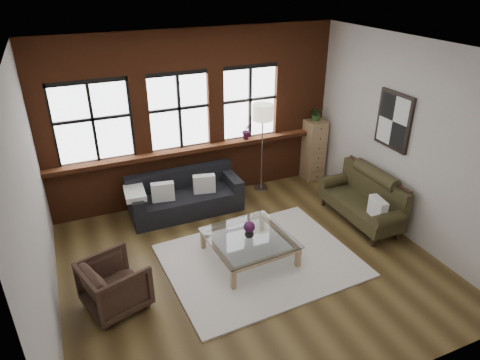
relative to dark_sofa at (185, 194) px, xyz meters
name	(u,v)px	position (x,y,z in m)	size (l,w,h in m)	color
floor	(249,263)	(0.43, -1.90, -0.37)	(5.50, 5.50, 0.00)	#4B381B
ceiling	(252,51)	(0.43, -1.90, 2.83)	(5.50, 5.50, 0.00)	white
wall_back	(194,117)	(0.43, 0.60, 1.23)	(5.50, 5.50, 0.00)	beige
wall_front	(367,280)	(0.43, -4.40, 1.23)	(5.50, 5.50, 0.00)	beige
wall_left	(34,211)	(-2.32, -1.90, 1.23)	(5.00, 5.00, 0.00)	beige
wall_right	(406,141)	(3.18, -1.90, 1.23)	(5.00, 5.00, 0.00)	beige
brick_backwall	(195,118)	(0.43, 0.54, 1.23)	(5.50, 0.12, 3.20)	brown
sill_ledge	(198,148)	(0.43, 0.45, 0.67)	(5.50, 0.30, 0.08)	brown
window_left	(93,123)	(-1.37, 0.55, 1.38)	(1.38, 0.10, 1.50)	black
window_mid	(179,112)	(0.13, 0.55, 1.38)	(1.38, 0.10, 1.50)	black
window_right	(249,103)	(1.53, 0.55, 1.38)	(1.38, 0.10, 1.50)	black
wall_poster	(394,121)	(3.15, -1.60, 1.48)	(0.05, 0.74, 0.94)	black
shag_rug	(260,260)	(0.61, -1.91, -0.35)	(2.83, 2.23, 0.03)	silver
dark_sofa	(185,194)	(0.00, 0.00, 0.00)	(2.02, 0.82, 0.73)	black
pillow_a	(163,192)	(-0.43, -0.10, 0.19)	(0.40, 0.14, 0.34)	white
pillow_b	(204,184)	(0.34, -0.10, 0.19)	(0.40, 0.14, 0.34)	white
vintage_settee	(361,199)	(2.73, -1.56, 0.09)	(0.76, 1.71, 0.91)	#312B16
pillow_settee	(378,208)	(2.65, -2.08, 0.20)	(0.14, 0.38, 0.34)	white
armchair	(115,285)	(-1.58, -2.01, -0.01)	(0.75, 0.78, 0.71)	#34231A
coffee_table	(249,248)	(0.48, -1.77, -0.17)	(1.21, 1.21, 0.41)	#A07F57
vase	(249,233)	(0.48, -1.77, 0.10)	(0.14, 0.14, 0.15)	#B2B2B2
flowers	(249,227)	(0.48, -1.77, 0.21)	(0.17, 0.17, 0.17)	#491941
drawer_chest	(313,150)	(2.92, 0.30, 0.28)	(0.40, 0.40, 1.29)	#A07F57
potted_plant_top	(317,113)	(2.92, 0.30, 1.08)	(0.28, 0.24, 0.31)	#2D5923
floor_lamp	(262,145)	(1.68, 0.26, 0.60)	(0.40, 0.40, 1.93)	#A5A5A8
sill_plant	(247,130)	(1.42, 0.42, 0.89)	(0.19, 0.16, 0.35)	#491941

